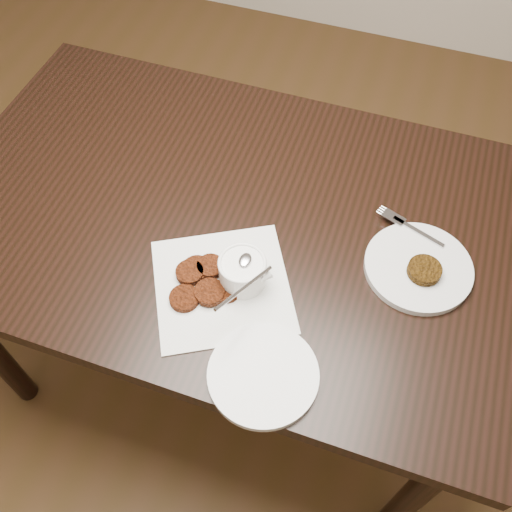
{
  "coord_description": "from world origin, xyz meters",
  "views": [
    {
      "loc": [
        0.29,
        -0.62,
        1.75
      ],
      "look_at": [
        0.07,
        -0.01,
        0.8
      ],
      "focal_mm": 39.92,
      "sensor_mm": 36.0,
      "label": 1
    }
  ],
  "objects_px": {
    "plate_with_patty": "(419,265)",
    "table": "(232,296)",
    "plate_empty": "(263,375)",
    "napkin": "(222,286)",
    "sauce_ramekin": "(242,262)"
  },
  "relations": [
    {
      "from": "table",
      "to": "napkin",
      "type": "xyz_separation_m",
      "value": [
        0.06,
        -0.19,
        0.38
      ]
    },
    {
      "from": "plate_with_patty",
      "to": "table",
      "type": "bearing_deg",
      "value": 178.11
    },
    {
      "from": "table",
      "to": "napkin",
      "type": "bearing_deg",
      "value": -71.72
    },
    {
      "from": "table",
      "to": "napkin",
      "type": "distance_m",
      "value": 0.43
    },
    {
      "from": "plate_with_patty",
      "to": "plate_empty",
      "type": "xyz_separation_m",
      "value": [
        -0.23,
        -0.33,
        -0.01
      ]
    },
    {
      "from": "table",
      "to": "sauce_ramekin",
      "type": "xyz_separation_m",
      "value": [
        0.1,
        -0.16,
        0.45
      ]
    },
    {
      "from": "napkin",
      "to": "sauce_ramekin",
      "type": "height_order",
      "value": "sauce_ramekin"
    },
    {
      "from": "sauce_ramekin",
      "to": "plate_with_patty",
      "type": "bearing_deg",
      "value": 23.57
    },
    {
      "from": "plate_with_patty",
      "to": "plate_empty",
      "type": "relative_size",
      "value": 1.08
    },
    {
      "from": "plate_with_patty",
      "to": "plate_empty",
      "type": "distance_m",
      "value": 0.4
    },
    {
      "from": "plate_with_patty",
      "to": "napkin",
      "type": "bearing_deg",
      "value": -154.95
    },
    {
      "from": "table",
      "to": "plate_empty",
      "type": "relative_size",
      "value": 6.38
    },
    {
      "from": "table",
      "to": "plate_with_patty",
      "type": "height_order",
      "value": "plate_with_patty"
    },
    {
      "from": "table",
      "to": "plate_empty",
      "type": "xyz_separation_m",
      "value": [
        0.2,
        -0.35,
        0.38
      ]
    },
    {
      "from": "sauce_ramekin",
      "to": "plate_with_patty",
      "type": "xyz_separation_m",
      "value": [
        0.34,
        0.15,
        -0.05
      ]
    }
  ]
}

